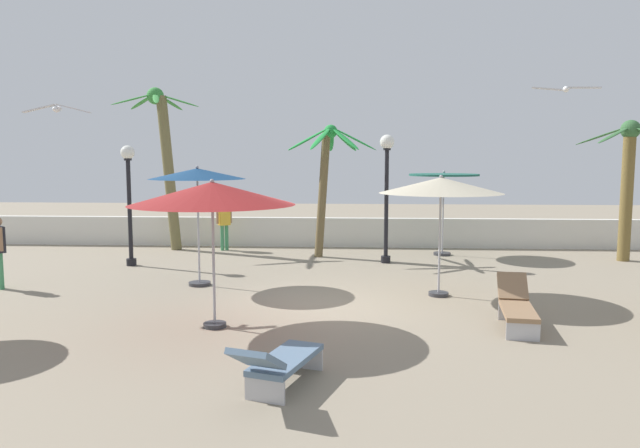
% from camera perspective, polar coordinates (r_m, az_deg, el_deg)
% --- Properties ---
extents(ground_plane, '(56.00, 56.00, 0.00)m').
position_cam_1_polar(ground_plane, '(12.36, -0.83, -7.99)').
color(ground_plane, gray).
extents(boundary_wall, '(25.20, 0.30, 1.01)m').
position_cam_1_polar(boundary_wall, '(20.58, 0.91, -0.80)').
color(boundary_wall, silver).
rests_on(boundary_wall, ground_plane).
extents(patio_umbrella_1, '(2.96, 2.96, 2.69)m').
position_cam_1_polar(patio_umbrella_1, '(10.70, -10.33, 2.87)').
color(patio_umbrella_1, '#333338').
rests_on(patio_umbrella_1, ground_plane).
extents(patio_umbrella_2, '(2.30, 2.30, 2.89)m').
position_cam_1_polar(patio_umbrella_2, '(14.39, -11.74, 4.57)').
color(patio_umbrella_2, '#333338').
rests_on(patio_umbrella_2, ground_plane).
extents(patio_umbrella_3, '(2.18, 2.18, 2.68)m').
position_cam_1_polar(patio_umbrella_3, '(19.01, 11.82, 4.01)').
color(patio_umbrella_3, '#333338').
rests_on(patio_umbrella_3, ground_plane).
extents(patio_umbrella_5, '(2.71, 2.71, 2.70)m').
position_cam_1_polar(patio_umbrella_5, '(13.27, 11.56, 3.59)').
color(patio_umbrella_5, '#333338').
rests_on(patio_umbrella_5, ground_plane).
extents(palm_tree_0, '(2.90, 2.96, 4.18)m').
position_cam_1_polar(palm_tree_0, '(19.78, 27.52, 4.40)').
color(palm_tree_0, brown).
rests_on(palm_tree_0, ground_plane).
extents(palm_tree_1, '(2.80, 2.76, 4.08)m').
position_cam_1_polar(palm_tree_1, '(18.25, 0.57, 5.24)').
color(palm_tree_1, brown).
rests_on(palm_tree_1, ground_plane).
extents(palm_tree_2, '(2.68, 2.81, 5.38)m').
position_cam_1_polar(palm_tree_2, '(20.42, -14.70, 6.79)').
color(palm_tree_2, brown).
rests_on(palm_tree_2, ground_plane).
extents(lamp_post_0, '(0.42, 0.42, 3.74)m').
position_cam_1_polar(lamp_post_0, '(17.31, 6.44, 4.45)').
color(lamp_post_0, black).
rests_on(lamp_post_0, ground_plane).
extents(lamp_post_1, '(0.39, 0.39, 3.42)m').
position_cam_1_polar(lamp_post_1, '(17.61, -17.92, 3.28)').
color(lamp_post_1, black).
rests_on(lamp_post_1, ground_plane).
extents(lounge_chair_0, '(1.10, 1.94, 0.83)m').
position_cam_1_polar(lounge_chair_0, '(8.02, -3.99, -13.02)').
color(lounge_chair_0, '#B7B7BC').
rests_on(lounge_chair_0, ground_plane).
extents(lounge_chair_1, '(0.80, 1.94, 0.84)m').
position_cam_1_polar(lounge_chair_1, '(11.48, 18.40, -7.42)').
color(lounge_chair_1, '#B7B7BC').
rests_on(lounge_chair_1, ground_plane).
extents(guest_1, '(0.46, 0.41, 1.67)m').
position_cam_1_polar(guest_1, '(19.97, -9.21, 0.37)').
color(guest_1, '#3F8C59').
rests_on(guest_1, ground_plane).
extents(seagull_1, '(1.36, 0.38, 0.19)m').
position_cam_1_polar(seagull_1, '(13.57, -24.01, 10.09)').
color(seagull_1, white).
extents(seagull_2, '(1.27, 0.52, 0.14)m').
position_cam_1_polar(seagull_2, '(13.06, 22.59, 11.93)').
color(seagull_2, white).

